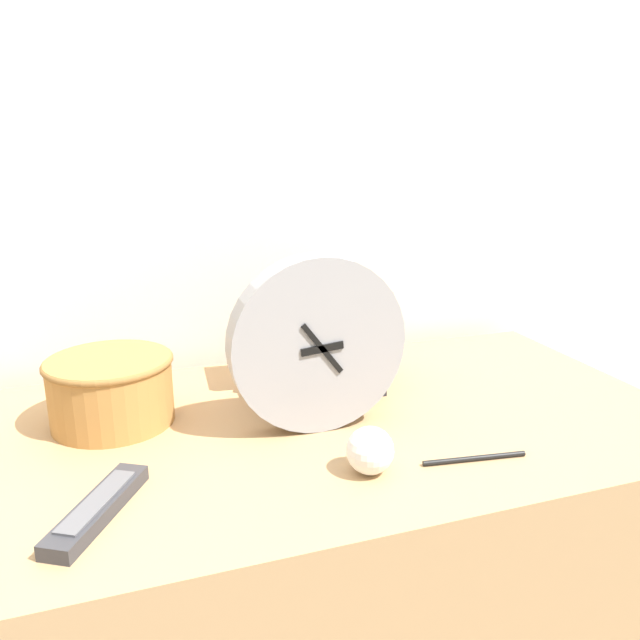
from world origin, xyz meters
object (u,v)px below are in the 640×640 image
desk_clock (318,344)px  book_stack (323,341)px  basket (111,387)px  tv_remote (98,508)px  pen (475,458)px  crumpled_paper_ball (370,450)px

desk_clock → book_stack: 0.18m
desk_clock → basket: desk_clock is taller
book_stack → tv_remote: bearing=-142.5°
book_stack → basket: bearing=-174.9°
book_stack → pen: 0.37m
basket → pen: basket is taller
book_stack → crumpled_paper_ball: (-0.04, -0.32, -0.06)m
crumpled_paper_ball → pen: 0.16m
book_stack → crumpled_paper_ball: book_stack is taller
basket → pen: bearing=-32.1°
book_stack → desk_clock: bearing=-112.0°
desk_clock → basket: bearing=157.6°
tv_remote → basket: bearing=84.7°
book_stack → tv_remote: (-0.41, -0.31, -0.08)m
pen → desk_clock: bearing=134.8°
basket → crumpled_paper_ball: (0.34, -0.29, -0.03)m
desk_clock → pen: bearing=-45.2°
pen → tv_remote: bearing=176.4°
book_stack → pen: bearing=-71.7°
basket → book_stack: bearing=5.1°
book_stack → pen: (0.11, -0.35, -0.09)m
book_stack → crumpled_paper_ball: bearing=-97.7°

